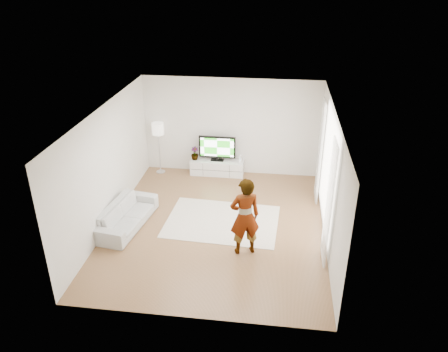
# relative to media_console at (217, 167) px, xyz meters

# --- Properties ---
(floor) EXTENTS (6.00, 6.00, 0.00)m
(floor) POSITION_rel_media_console_xyz_m (0.37, -2.76, -0.22)
(floor) COLOR #966543
(floor) RESTS_ON ground
(ceiling) EXTENTS (6.00, 6.00, 0.00)m
(ceiling) POSITION_rel_media_console_xyz_m (0.37, -2.76, 2.58)
(ceiling) COLOR white
(ceiling) RESTS_ON wall_back
(wall_left) EXTENTS (0.02, 6.00, 2.80)m
(wall_left) POSITION_rel_media_console_xyz_m (-2.13, -2.76, 1.18)
(wall_left) COLOR silver
(wall_left) RESTS_ON floor
(wall_right) EXTENTS (0.02, 6.00, 2.80)m
(wall_right) POSITION_rel_media_console_xyz_m (2.87, -2.76, 1.18)
(wall_right) COLOR silver
(wall_right) RESTS_ON floor
(wall_back) EXTENTS (5.00, 0.02, 2.80)m
(wall_back) POSITION_rel_media_console_xyz_m (0.37, 0.24, 1.18)
(wall_back) COLOR silver
(wall_back) RESTS_ON floor
(wall_front) EXTENTS (5.00, 0.02, 2.80)m
(wall_front) POSITION_rel_media_console_xyz_m (0.37, -5.76, 1.18)
(wall_front) COLOR silver
(wall_front) RESTS_ON floor
(window) EXTENTS (0.01, 2.60, 2.50)m
(window) POSITION_rel_media_console_xyz_m (2.85, -2.46, 1.23)
(window) COLOR white
(window) RESTS_ON wall_right
(curtain_near) EXTENTS (0.04, 0.70, 2.60)m
(curtain_near) POSITION_rel_media_console_xyz_m (2.77, -3.76, 1.13)
(curtain_near) COLOR white
(curtain_near) RESTS_ON floor
(curtain_far) EXTENTS (0.04, 0.70, 2.60)m
(curtain_far) POSITION_rel_media_console_xyz_m (2.77, -1.16, 1.13)
(curtain_far) COLOR white
(curtain_far) RESTS_ON floor
(media_console) EXTENTS (1.54, 0.44, 0.43)m
(media_console) POSITION_rel_media_console_xyz_m (0.00, 0.00, 0.00)
(media_console) COLOR white
(media_console) RESTS_ON floor
(television) EXTENTS (1.05, 0.21, 0.73)m
(television) POSITION_rel_media_console_xyz_m (0.00, 0.03, 0.61)
(television) COLOR black
(television) RESTS_ON media_console
(game_console) EXTENTS (0.07, 0.15, 0.20)m
(game_console) POSITION_rel_media_console_xyz_m (0.67, -0.00, 0.32)
(game_console) COLOR white
(game_console) RESTS_ON media_console
(potted_plant) EXTENTS (0.28, 0.28, 0.38)m
(potted_plant) POSITION_rel_media_console_xyz_m (-0.66, 0.00, 0.41)
(potted_plant) COLOR #3F7238
(potted_plant) RESTS_ON media_console
(rug) EXTENTS (2.74, 2.04, 0.01)m
(rug) POSITION_rel_media_console_xyz_m (0.49, -2.57, -0.21)
(rug) COLOR beige
(rug) RESTS_ON floor
(player) EXTENTS (0.74, 0.61, 1.74)m
(player) POSITION_rel_media_console_xyz_m (1.12, -3.71, 0.67)
(player) COLOR #334772
(player) RESTS_ON rug
(sofa) EXTENTS (1.04, 2.04, 0.57)m
(sofa) POSITION_rel_media_console_xyz_m (-1.71, -3.03, 0.07)
(sofa) COLOR #B8B8B3
(sofa) RESTS_ON floor
(floor_lamp) EXTENTS (0.34, 0.34, 1.52)m
(floor_lamp) POSITION_rel_media_console_xyz_m (-1.69, -0.06, 1.07)
(floor_lamp) COLOR silver
(floor_lamp) RESTS_ON floor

